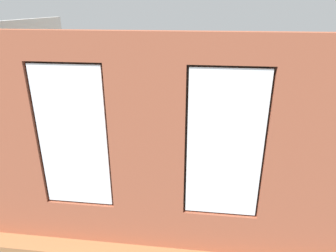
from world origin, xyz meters
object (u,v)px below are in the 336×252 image
(coffee_table, at_px, (176,144))
(couch_left, at_px, (286,160))
(remote_silver, at_px, (176,141))
(table_plant_small, at_px, (180,138))
(media_console, at_px, (37,157))
(potted_plant_by_left_couch, at_px, (257,132))
(potted_plant_mid_room_small, at_px, (220,143))
(potted_plant_foreground_right, at_px, (84,106))
(papasan_chair, at_px, (140,122))
(potted_plant_beside_window_right, at_px, (12,178))
(potted_plant_between_couches, at_px, (199,187))
(tv_flatscreen, at_px, (32,131))
(remote_black, at_px, (170,139))
(candle_jar, at_px, (159,140))
(potted_plant_near_tv, at_px, (35,171))
(potted_plant_corner_near_left, at_px, (277,122))
(couch_by_window, at_px, (119,196))
(cup_ceramic, at_px, (191,138))

(coffee_table, bearing_deg, couch_left, 169.80)
(coffee_table, height_order, remote_silver, remote_silver)
(couch_left, xyz_separation_m, table_plant_small, (2.32, -0.31, 0.24))
(media_console, bearing_deg, potted_plant_by_left_couch, -159.28)
(potted_plant_mid_room_small, distance_m, potted_plant_foreground_right, 3.93)
(papasan_chair, relative_size, potted_plant_beside_window_right, 0.96)
(media_console, bearing_deg, potted_plant_mid_room_small, -165.90)
(potted_plant_beside_window_right, xyz_separation_m, potted_plant_between_couches, (-3.24, -0.16, -0.03))
(tv_flatscreen, bearing_deg, table_plant_small, -166.38)
(coffee_table, distance_m, potted_plant_between_couches, 2.21)
(table_plant_small, relative_size, potted_plant_by_left_couch, 0.53)
(remote_silver, xyz_separation_m, potted_plant_mid_room_small, (-1.02, -0.14, -0.06))
(potted_plant_foreground_right, bearing_deg, table_plant_small, 153.56)
(couch_left, xyz_separation_m, remote_black, (2.58, -0.54, 0.10))
(coffee_table, height_order, candle_jar, candle_jar)
(potted_plant_near_tv, distance_m, potted_plant_corner_near_left, 5.94)
(potted_plant_near_tv, bearing_deg, potted_plant_by_left_couch, -147.33)
(potted_plant_beside_window_right, distance_m, potted_plant_by_left_couch, 5.71)
(table_plant_small, bearing_deg, potted_plant_corner_near_left, -149.59)
(tv_flatscreen, bearing_deg, potted_plant_mid_room_small, -165.94)
(candle_jar, bearing_deg, potted_plant_corner_near_left, -153.87)
(couch_left, relative_size, table_plant_small, 7.62)
(potted_plant_beside_window_right, bearing_deg, couch_left, -160.04)
(remote_silver, bearing_deg, coffee_table, 152.89)
(tv_flatscreen, height_order, potted_plant_foreground_right, potted_plant_foreground_right)
(candle_jar, bearing_deg, potted_plant_beside_window_right, 43.65)
(couch_by_window, xyz_separation_m, coffee_table, (-0.78, -2.17, 0.04))
(papasan_chair, relative_size, potted_plant_corner_near_left, 1.05)
(remote_black, bearing_deg, couch_left, 25.72)
(media_console, relative_size, potted_plant_beside_window_right, 0.86)
(couch_left, relative_size, candle_jar, 16.70)
(table_plant_small, bearing_deg, couch_by_window, 66.89)
(coffee_table, bearing_deg, cup_ceramic, -158.26)
(coffee_table, xyz_separation_m, cup_ceramic, (-0.36, -0.14, 0.10))
(cup_ceramic, relative_size, potted_plant_mid_room_small, 0.19)
(couch_by_window, distance_m, cup_ceramic, 2.58)
(remote_silver, bearing_deg, potted_plant_near_tv, 122.38)
(coffee_table, xyz_separation_m, papasan_chair, (1.08, -1.06, 0.09))
(candle_jar, xyz_separation_m, remote_silver, (-0.39, -0.12, -0.05))
(tv_flatscreen, height_order, potted_plant_mid_room_small, tv_flatscreen)
(couch_left, distance_m, potted_plant_beside_window_right, 5.39)
(remote_silver, distance_m, potted_plant_mid_room_small, 1.03)
(coffee_table, relative_size, potted_plant_foreground_right, 0.83)
(cup_ceramic, bearing_deg, candle_jar, 19.50)
(potted_plant_beside_window_right, xyz_separation_m, potted_plant_by_left_couch, (-4.66, -3.30, -0.27))
(potted_plant_by_left_couch, bearing_deg, potted_plant_near_tv, 32.67)
(media_console, xyz_separation_m, potted_plant_mid_room_small, (-4.04, -1.01, 0.11))
(remote_black, bearing_deg, potted_plant_between_couches, -33.67)
(candle_jar, bearing_deg, papasan_chair, -59.55)
(cup_ceramic, bearing_deg, potted_plant_by_left_couch, -152.00)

